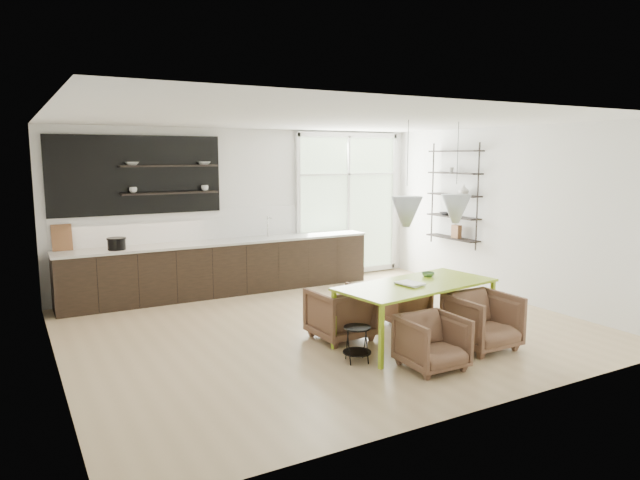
% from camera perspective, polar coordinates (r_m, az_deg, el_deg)
% --- Properties ---
extents(room, '(7.02, 6.01, 2.91)m').
position_cam_1_polar(room, '(9.11, 0.60, 2.40)').
color(room, tan).
rests_on(room, ground).
extents(kitchen_run, '(5.54, 0.69, 2.75)m').
position_cam_1_polar(kitchen_run, '(10.15, -10.19, -2.04)').
color(kitchen_run, black).
rests_on(kitchen_run, ground).
extents(right_shelving, '(0.26, 1.22, 1.90)m').
position_cam_1_polar(right_shelving, '(10.80, 13.33, 4.14)').
color(right_shelving, black).
rests_on(right_shelving, ground).
extents(dining_table, '(2.26, 1.25, 0.78)m').
position_cam_1_polar(dining_table, '(7.51, 9.63, -4.70)').
color(dining_table, '#95B71E').
rests_on(dining_table, ground).
extents(armchair_back_left, '(0.77, 0.79, 0.69)m').
position_cam_1_polar(armchair_back_left, '(7.64, 2.03, -7.33)').
color(armchair_back_left, brown).
rests_on(armchair_back_left, ground).
extents(armchair_back_right, '(0.64, 0.66, 0.59)m').
position_cam_1_polar(armchair_back_right, '(8.43, 8.23, -6.24)').
color(armchair_back_right, brown).
rests_on(armchair_back_right, ground).
extents(armchair_front_left, '(0.68, 0.70, 0.62)m').
position_cam_1_polar(armchair_front_left, '(6.73, 11.16, -10.00)').
color(armchair_front_left, brown).
rests_on(armchair_front_left, ground).
extents(armchair_front_right, '(0.76, 0.78, 0.71)m').
position_cam_1_polar(armchair_front_right, '(7.54, 15.95, -7.80)').
color(armchair_front_right, brown).
rests_on(armchair_front_right, ground).
extents(wire_stool, '(0.34, 0.34, 0.43)m').
position_cam_1_polar(wire_stool, '(6.83, 3.73, -9.88)').
color(wire_stool, black).
rests_on(wire_stool, ground).
extents(table_book, '(0.31, 0.38, 0.03)m').
position_cam_1_polar(table_book, '(7.30, 8.33, -4.50)').
color(table_book, white).
rests_on(table_book, dining_table).
extents(table_bowl, '(0.18, 0.18, 0.06)m').
position_cam_1_polar(table_bowl, '(7.95, 10.75, -3.40)').
color(table_bowl, '#4E7743').
rests_on(table_bowl, dining_table).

